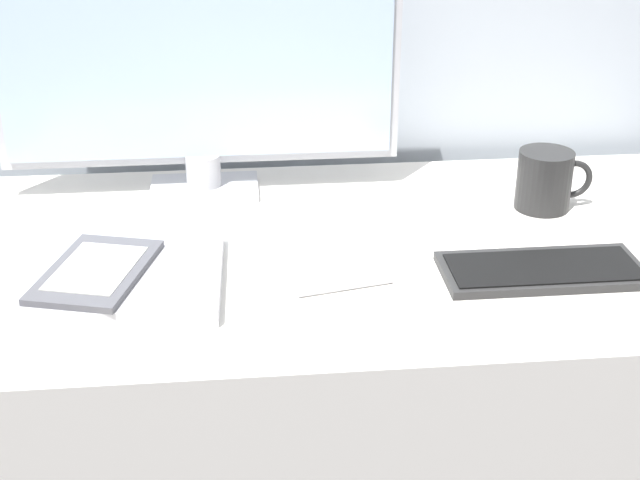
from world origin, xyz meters
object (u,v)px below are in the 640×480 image
Objects in this scene: coffee_mug at (546,180)px; pen at (345,287)px; monitor at (197,65)px; keyboard at (542,270)px; laptop at (91,278)px; ereader at (96,271)px.

coffee_mug reaches higher than pen.
keyboard is (0.46, -0.34, -0.20)m from monitor.
monitor is at bearing 167.12° from coffee_mug.
laptop is 0.03m from ereader.
ereader is 0.70m from coffee_mug.
ereader is at bearing -162.67° from coffee_mug.
laptop is (-0.14, -0.31, -0.20)m from monitor.
laptop is at bearing 123.47° from ereader.
monitor reaches higher than coffee_mug.
laptop is 2.67× the size of pen.
ereader is at bearing -111.83° from monitor.
coffee_mug is at bearing 15.91° from laptop.
coffee_mug is (0.67, 0.19, 0.03)m from laptop.
coffee_mug is (0.07, 0.22, 0.04)m from keyboard.
monitor is 5.29× the size of coffee_mug.
keyboard is at bearing -108.49° from coffee_mug.
pen is (0.19, -0.36, -0.21)m from monitor.
laptop is 1.63× the size of ereader.
coffee_mug is 0.42m from pen.
laptop is 0.70m from coffee_mug.
laptop reaches higher than keyboard.
pen is (-0.34, -0.23, -0.04)m from coffee_mug.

